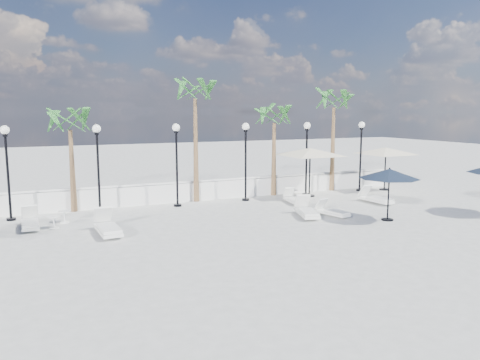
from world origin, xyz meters
name	(u,v)px	position (x,y,z in m)	size (l,w,h in m)	color
ground	(233,241)	(0.00, 0.00, 0.00)	(100.00, 100.00, 0.00)	#9A9B96
balustrade	(171,193)	(0.00, 7.50, 0.47)	(26.00, 0.30, 1.01)	silver
lamppost_1	(7,159)	(-7.00, 6.50, 2.49)	(0.36, 0.36, 3.84)	black
lamppost_2	(98,156)	(-3.50, 6.50, 2.49)	(0.36, 0.36, 3.84)	black
lamppost_3	(177,153)	(0.00, 6.50, 2.49)	(0.36, 0.36, 3.84)	black
lamppost_4	(246,150)	(3.50, 6.50, 2.49)	(0.36, 0.36, 3.84)	black
lamppost_5	(307,148)	(7.00, 6.50, 2.49)	(0.36, 0.36, 3.84)	black
lamppost_6	(361,146)	(10.50, 6.50, 2.49)	(0.36, 0.36, 3.84)	black
palm_1	(70,126)	(-4.50, 7.30, 3.75)	(2.60, 2.60, 4.70)	brown
palm_2	(195,96)	(1.20, 7.30, 5.12)	(2.60, 2.60, 6.10)	brown
palm_3	(274,120)	(5.50, 7.30, 3.95)	(2.60, 2.60, 4.90)	brown
palm_4	(334,105)	(9.20, 7.30, 4.73)	(2.60, 2.60, 5.70)	brown
lounger_2	(30,222)	(-6.30, 4.76, 0.23)	(0.64, 1.88, 0.70)	white
lounger_3	(108,227)	(-3.75, 2.66, 0.26)	(0.78, 2.13, 0.79)	white
lounger_4	(293,199)	(5.33, 4.95, 0.20)	(0.76, 1.67, 0.60)	white
lounger_5	(332,211)	(5.37, 1.83, 0.20)	(0.88, 1.69, 0.60)	white
lounger_6	(376,198)	(8.96, 3.33, 0.24)	(0.78, 1.94, 0.71)	white
lounger_7	(307,211)	(4.32, 2.15, 0.25)	(1.21, 2.08, 0.74)	white
side_table_0	(54,221)	(-5.47, 4.37, 0.28)	(0.48, 0.48, 0.46)	white
side_table_1	(64,216)	(-5.04, 5.22, 0.28)	(0.48, 0.48, 0.47)	white
side_table_2	(293,194)	(5.82, 5.82, 0.28)	(0.48, 0.48, 0.46)	white
parasol_navy_mid	(389,174)	(6.97, 0.26, 1.90)	(2.41, 2.41, 2.16)	black
parasol_cream_sq_a	(310,148)	(7.02, 6.20, 2.51)	(5.51, 5.51, 2.71)	black
parasol_cream_sq_b	(386,148)	(12.00, 6.20, 2.38)	(5.14, 5.14, 2.58)	black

